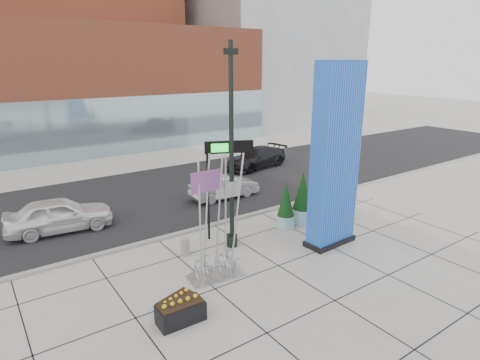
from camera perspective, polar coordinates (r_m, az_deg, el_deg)
ground at (r=16.75m, az=0.57°, el=-11.68°), size 160.00×160.00×0.00m
street_asphalt at (r=24.90m, az=-12.94°, el=-2.39°), size 80.00×12.00×0.02m
curb_edge at (r=19.78m, az=-6.23°, el=-6.95°), size 80.00×0.30×0.12m
tower_podium at (r=40.22m, az=-21.63°, el=12.00°), size 34.00×10.00×11.00m
tower_glass_front at (r=35.92m, az=-19.24°, el=6.98°), size 34.00×0.60×5.00m
building_grey_parking at (r=55.97m, az=3.34°, el=17.67°), size 20.00×18.00×18.00m
blue_pylon at (r=17.58m, az=13.36°, el=2.72°), size 2.44×1.17×7.97m
lamp_post at (r=16.88m, az=-1.21°, el=1.61°), size 0.59×0.48×8.71m
public_art_sculpture at (r=15.25m, az=-3.44°, el=-9.38°), size 2.22×1.29×4.81m
concrete_bollard at (r=17.36m, az=-7.81°, el=-9.40°), size 0.38×0.38×0.74m
overhead_street_sign at (r=17.96m, az=-2.53°, el=3.71°), size 2.06×1.03×4.58m
round_planter_east at (r=21.04m, az=10.57°, el=-2.54°), size 0.96×0.96×2.40m
round_planter_mid at (r=20.41m, az=8.88°, el=-2.64°), size 1.08×1.08×2.70m
round_planter_west at (r=19.76m, az=6.53°, el=-3.80°), size 0.91×0.91×2.28m
box_planter_north at (r=13.38m, az=-8.44°, el=-18.00°), size 1.50×0.78×0.81m
box_planter_south at (r=13.78m, az=-9.02°, el=-17.14°), size 1.43×1.00×0.71m
car_white_west at (r=21.18m, az=-24.29°, el=-4.55°), size 5.05×2.54×1.65m
car_silver_mid at (r=23.98m, az=-2.26°, el=-1.00°), size 4.22×1.55×1.38m
car_dark_east at (r=30.83m, az=2.34°, el=3.16°), size 5.62×3.05×1.55m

